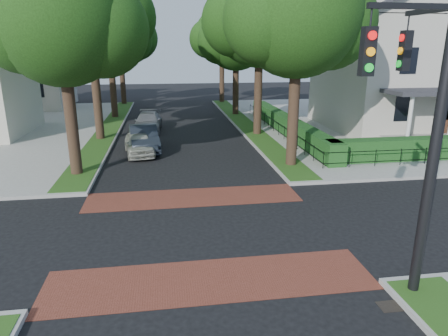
{
  "coord_description": "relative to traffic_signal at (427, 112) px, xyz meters",
  "views": [
    {
      "loc": [
        -1.05,
        -12.75,
        6.13
      ],
      "look_at": [
        1.15,
        2.08,
        1.6
      ],
      "focal_mm": 32.0,
      "sensor_mm": 36.0,
      "label": 1
    }
  ],
  "objects": [
    {
      "name": "hedge_main_road",
      "position": [
        2.81,
        19.41,
        -3.96
      ],
      "size": [
        1.0,
        18.0,
        1.2
      ],
      "primitive_type": "cube",
      "color": "#174016",
      "rests_on": "sidewalk_ne"
    },
    {
      "name": "grass_strip_nw",
      "position": [
        -10.29,
        23.51,
        -4.55
      ],
      "size": [
        1.6,
        29.8,
        0.02
      ],
      "primitive_type": "cube",
      "color": "#254413",
      "rests_on": "sidewalk_nw"
    },
    {
      "name": "grass_strip_ne",
      "position": [
        0.51,
        23.51,
        -4.55
      ],
      "size": [
        1.6,
        29.8,
        0.02
      ],
      "primitive_type": "cube",
      "color": "#254413",
      "rests_on": "sidewalk_ne"
    },
    {
      "name": "fence_main_road",
      "position": [
        2.01,
        19.41,
        -4.11
      ],
      "size": [
        0.06,
        18.0,
        0.9
      ],
      "primitive_type": null,
      "color": "black",
      "rests_on": "sidewalk_ne"
    },
    {
      "name": "tree_left_back",
      "position": [
        -10.28,
        37.65,
        2.7
      ],
      "size": [
        7.75,
        6.66,
        10.44
      ],
      "color": "black",
      "rests_on": "sidewalk_nw"
    },
    {
      "name": "tree_left_near",
      "position": [
        -10.28,
        11.64,
        2.56
      ],
      "size": [
        7.5,
        6.45,
        10.2
      ],
      "color": "black",
      "rests_on": "sidewalk_nw"
    },
    {
      "name": "tree_left_mid",
      "position": [
        -10.28,
        19.66,
        3.64
      ],
      "size": [
        8.0,
        6.88,
        11.48
      ],
      "color": "black",
      "rests_on": "sidewalk_nw"
    },
    {
      "name": "traffic_signal",
      "position": [
        0.0,
        0.0,
        0.0
      ],
      "size": [
        2.17,
        2.0,
        8.0
      ],
      "color": "black",
      "rests_on": "sidewalk_se"
    },
    {
      "name": "parked_car_middle",
      "position": [
        -7.29,
        16.22,
        -3.93
      ],
      "size": [
        2.18,
        4.85,
        1.55
      ],
      "primitive_type": "imported",
      "rotation": [
        0.0,
        0.0,
        0.12
      ],
      "color": "#1C232B",
      "rests_on": "ground"
    },
    {
      "name": "crosswalk_far",
      "position": [
        -4.89,
        7.61,
        -4.7
      ],
      "size": [
        9.0,
        2.2,
        0.01
      ],
      "primitive_type": "cube",
      "color": "brown",
      "rests_on": "ground"
    },
    {
      "name": "parked_car_rear",
      "position": [
        -7.25,
        22.35,
        -4.01
      ],
      "size": [
        2.23,
        4.91,
        1.39
      ],
      "primitive_type": "imported",
      "rotation": [
        0.0,
        0.0,
        -0.06
      ],
      "color": "slate",
      "rests_on": "ground"
    },
    {
      "name": "sidewalk_ne",
      "position": [
        14.61,
        23.41,
        -4.63
      ],
      "size": [
        30.0,
        30.0,
        0.15
      ],
      "primitive_type": "cube",
      "color": "gray",
      "rests_on": "ground"
    },
    {
      "name": "tree_right_far",
      "position": [
        0.71,
        28.64,
        2.2
      ],
      "size": [
        7.25,
        6.23,
        9.74
      ],
      "color": "black",
      "rests_on": "sidewalk_ne"
    },
    {
      "name": "tree_right_near",
      "position": [
        0.72,
        11.65,
        2.92
      ],
      "size": [
        7.75,
        6.67,
        10.66
      ],
      "color": "black",
      "rests_on": "sidewalk_ne"
    },
    {
      "name": "ground",
      "position": [
        -4.89,
        4.41,
        -4.71
      ],
      "size": [
        120.0,
        120.0,
        0.0
      ],
      "primitive_type": "plane",
      "color": "black",
      "rests_on": "ground"
    },
    {
      "name": "house_victorian",
      "position": [
        12.62,
        20.33,
        1.31
      ],
      "size": [
        13.0,
        13.05,
        12.48
      ],
      "color": "beige",
      "rests_on": "sidewalk_ne"
    },
    {
      "name": "house_left_far",
      "position": [
        -20.38,
        36.41,
        0.33
      ],
      "size": [
        10.0,
        9.0,
        10.14
      ],
      "color": "beige",
      "rests_on": "sidewalk_nw"
    },
    {
      "name": "parked_car_front",
      "position": [
        -7.54,
        15.26,
        -4.04
      ],
      "size": [
        2.14,
        4.12,
        1.34
      ],
      "primitive_type": "imported",
      "rotation": [
        0.0,
        0.0,
        0.15
      ],
      "color": "#B3B4A2",
      "rests_on": "ground"
    },
    {
      "name": "tree_left_far",
      "position": [
        -10.29,
        28.63,
        2.41
      ],
      "size": [
        7.0,
        6.02,
        9.86
      ],
      "color": "black",
      "rests_on": "sidewalk_nw"
    },
    {
      "name": "tree_right_back",
      "position": [
        0.72,
        37.64,
        2.56
      ],
      "size": [
        7.5,
        6.45,
        10.2
      ],
      "color": "black",
      "rests_on": "sidewalk_ne"
    },
    {
      "name": "tree_right_mid",
      "position": [
        0.72,
        19.66,
        3.28
      ],
      "size": [
        8.25,
        7.09,
        11.22
      ],
      "color": "black",
      "rests_on": "sidewalk_ne"
    },
    {
      "name": "storm_drain",
      "position": [
        -0.59,
        -0.59,
        -4.7
      ],
      "size": [
        0.65,
        0.45,
        0.01
      ],
      "primitive_type": "cube",
      "color": "black",
      "rests_on": "ground"
    },
    {
      "name": "crosswalk_near",
      "position": [
        -4.89,
        1.21,
        -4.7
      ],
      "size": [
        9.0,
        2.2,
        0.01
      ],
      "primitive_type": "cube",
      "color": "brown",
      "rests_on": "ground"
    }
  ]
}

